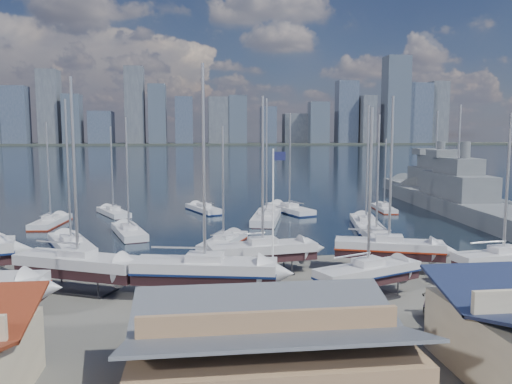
{
  "coord_description": "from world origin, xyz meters",
  "views": [
    {
      "loc": [
        -3.21,
        -47.19,
        11.87
      ],
      "look_at": [
        3.57,
        8.0,
        5.51
      ],
      "focal_mm": 35.0,
      "sensor_mm": 36.0,
      "label": 1
    }
  ],
  "objects": [
    {
      "name": "sailboat_cradle_5",
      "position": [
        9.12,
        -13.28,
        1.96
      ],
      "size": [
        8.67,
        5.43,
        13.79
      ],
      "rotation": [
        0.0,
        0.0,
        0.4
      ],
      "color": "#2D2D33",
      "rests_on": "ground"
    },
    {
      "name": "sailboat_moored_6",
      "position": [
        -0.25,
        5.76,
        0.31
      ],
      "size": [
        6.1,
        9.18,
        13.41
      ],
      "rotation": [
        0.0,
        0.0,
        1.13
      ],
      "color": "black",
      "rests_on": "water"
    },
    {
      "name": "water",
      "position": [
        0.0,
        300.0,
        -0.15
      ],
      "size": [
        1400.0,
        600.0,
        0.4
      ],
      "primitive_type": "cube",
      "color": "#172734",
      "rests_on": "ground"
    },
    {
      "name": "skyline",
      "position": [
        -7.83,
        553.76,
        39.09
      ],
      "size": [
        639.14,
        43.8,
        107.69
      ],
      "color": "#475166",
      "rests_on": "far_shore"
    },
    {
      "name": "sailboat_cradle_2",
      "position": [
        -12.13,
        -8.78,
        2.08
      ],
      "size": [
        10.14,
        6.61,
        16.12
      ],
      "rotation": [
        0.0,
        0.0,
        -0.43
      ],
      "color": "#2D2D33",
      "rests_on": "ground"
    },
    {
      "name": "naval_ship_west",
      "position": [
        40.83,
        39.87,
        1.67
      ],
      "size": [
        8.8,
        40.74,
        17.64
      ],
      "rotation": [
        0.0,
        0.0,
        1.51
      ],
      "color": "#585C62",
      "rests_on": "water"
    },
    {
      "name": "sailboat_cradle_7",
      "position": [
        21.34,
        -10.65,
        1.95
      ],
      "size": [
        8.42,
        3.34,
        13.56
      ],
      "rotation": [
        0.0,
        0.0,
        0.13
      ],
      "color": "#2D2D33",
      "rests_on": "ground"
    },
    {
      "name": "car_d",
      "position": [
        12.26,
        -18.92,
        0.7
      ],
      "size": [
        2.68,
        5.07,
        1.4
      ],
      "primitive_type": "imported",
      "rotation": [
        0.0,
        0.0,
        -0.15
      ],
      "color": "gray",
      "rests_on": "ground"
    },
    {
      "name": "sailboat_moored_10",
      "position": [
        18.53,
        13.82,
        0.31
      ],
      "size": [
        5.19,
        11.29,
        16.29
      ],
      "rotation": [
        0.0,
        0.0,
        1.37
      ],
      "color": "black",
      "rests_on": "water"
    },
    {
      "name": "car_c",
      "position": [
        3.76,
        -21.49,
        0.71
      ],
      "size": [
        4.19,
        5.64,
        1.42
      ],
      "primitive_type": "imported",
      "rotation": [
        0.0,
        0.0,
        0.41
      ],
      "color": "gray",
      "rests_on": "ground"
    },
    {
      "name": "sailboat_moored_8",
      "position": [
        11.16,
        27.46,
        0.31
      ],
      "size": [
        6.41,
        10.98,
        15.85
      ],
      "rotation": [
        0.0,
        0.0,
        1.92
      ],
      "color": "black",
      "rests_on": "water"
    },
    {
      "name": "car_a",
      "position": [
        -5.62,
        -21.03,
        0.73
      ],
      "size": [
        2.01,
        4.39,
        1.46
      ],
      "primitive_type": "imported",
      "rotation": [
        0.0,
        0.0,
        0.07
      ],
      "color": "gray",
      "rests_on": "ground"
    },
    {
      "name": "sailboat_cradle_3",
      "position": [
        -2.59,
        -11.74,
        2.11
      ],
      "size": [
        10.84,
        5.03,
        16.83
      ],
      "rotation": [
        0.0,
        0.0,
        -0.21
      ],
      "color": "#2D2D33",
      "rests_on": "ground"
    },
    {
      "name": "sailboat_cradle_6",
      "position": [
        13.58,
        -6.06,
        2.03
      ],
      "size": [
        9.69,
        5.49,
        15.17
      ],
      "rotation": [
        0.0,
        0.0,
        -0.33
      ],
      "color": "#2D2D33",
      "rests_on": "ground"
    },
    {
      "name": "sailboat_moored_11",
      "position": [
        26.21,
        27.2,
        0.31
      ],
      "size": [
        3.02,
        8.1,
        11.84
      ],
      "rotation": [
        0.0,
        0.0,
        1.47
      ],
      "color": "black",
      "rests_on": "water"
    },
    {
      "name": "sailboat_moored_2",
      "position": [
        -15.32,
        27.96,
        0.32
      ],
      "size": [
        6.26,
        9.31,
        13.75
      ],
      "rotation": [
        0.0,
        0.0,
        2.02
      ],
      "color": "black",
      "rests_on": "water"
    },
    {
      "name": "shed_grey",
      "position": [
        0.0,
        -26.0,
        2.15
      ],
      "size": [
        12.6,
        8.4,
        4.17
      ],
      "color": "#8C6B4C",
      "rests_on": "ground"
    },
    {
      "name": "far_shore",
      "position": [
        0.0,
        560.0,
        1.1
      ],
      "size": [
        1400.0,
        80.0,
        2.2
      ],
      "primitive_type": "cube",
      "color": "#2D332D",
      "rests_on": "ground"
    },
    {
      "name": "sailboat_moored_4",
      "position": [
        -11.07,
        12.27,
        0.32
      ],
      "size": [
        5.45,
        10.02,
        14.57
      ],
      "rotation": [
        0.0,
        0.0,
        1.87
      ],
      "color": "black",
      "rests_on": "water"
    },
    {
      "name": "sailboat_moored_1",
      "position": [
        -22.22,
        20.57,
        0.31
      ],
      "size": [
        3.43,
        9.68,
        14.19
      ],
      "rotation": [
        0.0,
        0.0,
        1.49
      ],
      "color": "black",
      "rests_on": "water"
    },
    {
      "name": "car_b",
      "position": [
        -2.88,
        -18.0,
        0.72
      ],
      "size": [
        4.44,
        1.75,
        1.44
      ],
      "primitive_type": "imported",
      "rotation": [
        0.0,
        0.0,
        1.52
      ],
      "color": "gray",
      "rests_on": "ground"
    },
    {
      "name": "sailboat_cradle_4",
      "position": [
        2.44,
        -5.79,
        2.03
      ],
      "size": [
        9.48,
        3.96,
        15.08
      ],
      "rotation": [
        0.0,
        0.0,
        0.15
      ],
      "color": "#2D2D33",
      "rests_on": "ground"
    },
    {
      "name": "sailboat_moored_3",
      "position": [
        -16.12,
        5.68,
        0.31
      ],
      "size": [
        7.16,
        11.15,
        16.22
      ],
      "rotation": [
        0.0,
        0.0,
        1.99
      ],
      "color": "black",
      "rests_on": "water"
    },
    {
      "name": "sailboat_moored_9",
      "position": [
        17.4,
        7.07,
        0.32
      ],
      "size": [
        3.7,
        10.04,
        14.83
      ],
      "rotation": [
        0.0,
        0.0,
        1.47
      ],
      "color": "black",
      "rests_on": "water"
    },
    {
      "name": "ground",
      "position": [
        0.0,
        -10.0,
        0.0
      ],
      "size": [
        1400.0,
        1400.0,
        0.0
      ],
      "primitive_type": "plane",
      "color": "#605E59",
      "rests_on": "ground"
    },
    {
      "name": "naval_ship_east",
      "position": [
        36.61,
        24.42,
        1.66
      ],
      "size": [
        10.33,
        44.46,
        17.96
      ],
      "rotation": [
        0.0,
        0.0,
        1.5
      ],
      "color": "#585C62",
      "rests_on": "water"
    },
    {
      "name": "flagpole",
      "position": [
        2.53,
        -11.3,
        6.21
      ],
      "size": [
        0.97,
        0.12,
        10.89
      ],
      "color": "white",
      "rests_on": "ground"
    },
    {
      "name": "sailboat_moored_5",
      "position": [
        -1.9,
        29.64,
        0.31
      ],
      "size": [
        5.95,
        9.64,
        13.97
      ],
      "rotation": [
        0.0,
        0.0,
        1.96
      ],
      "color": "black",
      "rests_on": "water"
    },
    {
      "name": "sailboat_moored_7",
      "position": [
        6.5,
        20.04,
        0.32
      ],
      "size": [
        5.92,
        12.08,
        17.58
      ],
      "rotation": [
        0.0,
        0.0,
        1.33
      ],
      "color": "black",
      "rests_on": "water"
    }
  ]
}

